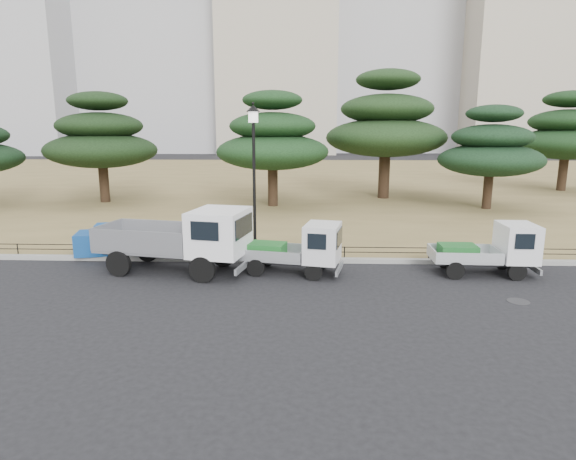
{
  "coord_description": "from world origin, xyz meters",
  "views": [
    {
      "loc": [
        0.62,
        -14.02,
        4.66
      ],
      "look_at": [
        0.0,
        2.0,
        1.3
      ],
      "focal_mm": 30.0,
      "sensor_mm": 36.0,
      "label": 1
    }
  ],
  "objects_px": {
    "truck_large": "(182,237)",
    "tarp_pile": "(102,241)",
    "truck_kei_rear": "(491,249)",
    "street_lamp": "(254,156)",
    "truck_kei_front": "(298,249)"
  },
  "relations": [
    {
      "from": "truck_large",
      "to": "truck_kei_front",
      "type": "relative_size",
      "value": 1.52
    },
    {
      "from": "truck_large",
      "to": "tarp_pile",
      "type": "height_order",
      "value": "truck_large"
    },
    {
      "from": "truck_kei_rear",
      "to": "truck_large",
      "type": "bearing_deg",
      "value": -177.78
    },
    {
      "from": "truck_kei_rear",
      "to": "tarp_pile",
      "type": "bearing_deg",
      "value": 174.55
    },
    {
      "from": "truck_kei_front",
      "to": "street_lamp",
      "type": "distance_m",
      "value": 3.73
    },
    {
      "from": "truck_kei_front",
      "to": "tarp_pile",
      "type": "bearing_deg",
      "value": 177.67
    },
    {
      "from": "truck_large",
      "to": "truck_kei_rear",
      "type": "bearing_deg",
      "value": 11.8
    },
    {
      "from": "truck_kei_front",
      "to": "truck_kei_rear",
      "type": "distance_m",
      "value": 6.26
    },
    {
      "from": "truck_large",
      "to": "truck_kei_front",
      "type": "xyz_separation_m",
      "value": [
        3.83,
        -0.04,
        -0.35
      ]
    },
    {
      "from": "truck_kei_rear",
      "to": "street_lamp",
      "type": "xyz_separation_m",
      "value": [
        -7.86,
        1.53,
        2.91
      ]
    },
    {
      "from": "truck_kei_rear",
      "to": "tarp_pile",
      "type": "distance_m",
      "value": 13.68
    },
    {
      "from": "truck_kei_rear",
      "to": "street_lamp",
      "type": "relative_size",
      "value": 0.61
    },
    {
      "from": "truck_kei_front",
      "to": "tarp_pile",
      "type": "xyz_separation_m",
      "value": [
        -7.32,
        1.82,
        -0.24
      ]
    },
    {
      "from": "street_lamp",
      "to": "tarp_pile",
      "type": "relative_size",
      "value": 2.74
    },
    {
      "from": "truck_large",
      "to": "truck_kei_rear",
      "type": "xyz_separation_m",
      "value": [
        10.08,
        0.12,
        -0.35
      ]
    }
  ]
}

